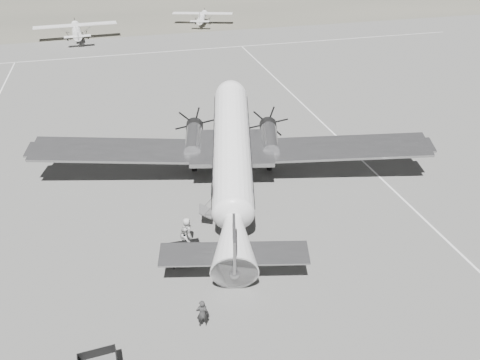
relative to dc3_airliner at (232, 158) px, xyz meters
name	(u,v)px	position (x,y,z in m)	size (l,w,h in m)	color
ground	(227,214)	(-0.96, -2.36, -2.73)	(260.00, 260.00, 0.00)	slate
taxi_line_right	(392,188)	(11.04, -2.36, -2.73)	(0.15, 80.00, 0.01)	silver
taxi_line_horizon	(157,52)	(-0.96, 37.64, -2.73)	(90.00, 0.15, 0.01)	silver
dc3_airliner	(232,158)	(0.00, 0.00, 0.00)	(28.70, 19.92, 5.47)	#A7A7A9
light_plane_left	(77,32)	(-11.49, 47.46, -1.50)	(11.89, 9.64, 2.47)	white
light_plane_right	(202,18)	(8.44, 52.83, -1.69)	(10.07, 8.17, 2.09)	white
baggage_cart_near	(185,254)	(-4.33, -6.27, -2.21)	(1.87, 1.32, 1.05)	#595959
ground_crew	(202,313)	(-4.32, -11.10, -1.96)	(0.57, 0.37, 1.55)	#2C2C2C
ramp_agent	(186,240)	(-4.15, -5.51, -1.84)	(0.87, 0.68, 1.80)	#BBBAB8
passenger	(187,230)	(-3.92, -4.57, -1.90)	(0.81, 0.53, 1.67)	#B3B3B1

